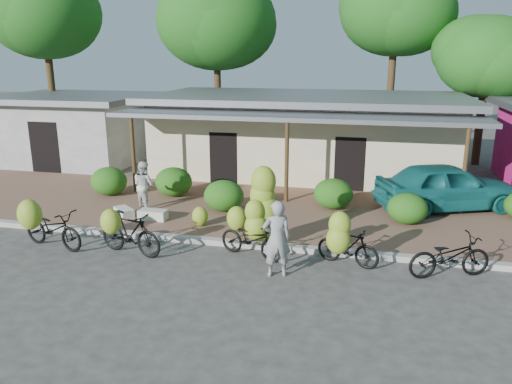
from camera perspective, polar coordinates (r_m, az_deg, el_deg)
ground at (r=11.57m, az=-1.82°, el=-10.03°), size 100.00×100.00×0.00m
sidewalk at (r=16.09m, az=2.78°, el=-2.34°), size 60.00×6.00×0.12m
curb at (r=13.32m, az=0.41°, el=-6.13°), size 60.00×0.25×0.15m
shop_main at (r=21.43m, az=5.76°, el=6.66°), size 13.00×8.50×3.35m
shop_grey at (r=25.37m, az=-19.87°, el=6.96°), size 7.00×6.00×3.15m
tree_back_left at (r=28.49m, az=-23.31°, el=18.46°), size 5.68×5.60×9.19m
tree_far_center at (r=27.57m, az=-4.89°, el=19.06°), size 6.27×6.24×9.12m
tree_center_right at (r=26.78m, az=15.29°, el=19.55°), size 5.52×5.43×9.19m
tree_near_right at (r=25.11m, az=24.49°, el=14.10°), size 4.63×4.47×6.68m
hedge_0 at (r=18.48m, az=-16.46°, el=1.20°), size 1.29×1.16×1.01m
hedge_1 at (r=17.83m, az=-9.39°, el=1.16°), size 1.32×1.19×1.03m
hedge_2 at (r=15.94m, az=-3.69°, el=-0.42°), size 1.29×1.16×1.01m
hedge_3 at (r=16.34m, az=8.82°, el=-0.19°), size 1.27×1.15×0.99m
hedge_4 at (r=15.39m, az=16.91°, el=-1.82°), size 1.18×1.06×0.92m
bike_far_left at (r=14.18m, az=-22.50°, el=-3.68°), size 2.11×1.48×1.50m
bike_left at (r=13.10m, az=-14.40°, el=-4.45°), size 1.97×1.34×1.40m
bike_center at (r=12.71m, az=0.21°, el=-3.28°), size 1.94×1.46×2.27m
bike_right at (r=12.12m, az=10.14°, el=-5.69°), size 1.64×1.31×1.54m
bike_far_right at (r=12.35m, az=21.25°, el=-6.85°), size 2.06×1.33×1.02m
loose_banana_a at (r=14.65m, az=-6.42°, el=-2.78°), size 0.47×0.40×0.59m
loose_banana_b at (r=14.19m, az=-2.22°, el=-3.03°), size 0.57×0.49×0.72m
loose_banana_c at (r=13.69m, az=9.58°, el=-4.22°), size 0.48×0.40×0.59m
sack_near at (r=15.49m, az=-11.70°, el=-2.56°), size 0.85×0.40×0.30m
sack_far at (r=15.94m, az=-14.85°, el=-2.28°), size 0.82×0.77×0.28m
vendor at (r=11.45m, az=2.38°, el=-5.36°), size 0.77×0.62×1.82m
bystander at (r=16.44m, az=-12.67°, el=0.75°), size 0.96×0.89×1.58m
teal_van at (r=17.14m, az=20.96°, el=0.63°), size 4.87×3.41×1.54m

